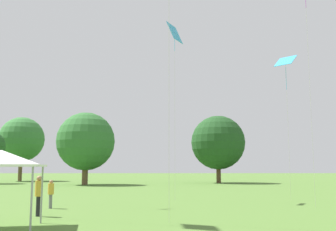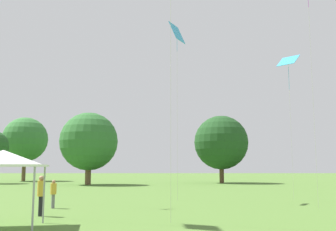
{
  "view_description": "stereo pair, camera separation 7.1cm",
  "coord_description": "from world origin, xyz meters",
  "px_view_note": "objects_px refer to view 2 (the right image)",
  "views": [
    {
      "loc": [
        0.15,
        -6.17,
        2.2
      ],
      "look_at": [
        0.11,
        5.59,
        3.76
      ],
      "focal_mm": 42.0,
      "sensor_mm": 36.0,
      "label": 1
    },
    {
      "loc": [
        0.22,
        -6.17,
        2.2
      ],
      "look_at": [
        0.11,
        5.59,
        3.76
      ],
      "focal_mm": 42.0,
      "sensor_mm": 36.0,
      "label": 2
    }
  ],
  "objects_px": {
    "person_standing_1": "(53,191)",
    "person_standing_4": "(41,192)",
    "distant_tree_0": "(221,143)",
    "kite_5": "(177,35)",
    "kite_6": "(288,63)",
    "canopy_tent": "(3,159)",
    "distant_tree_3": "(25,139)",
    "distant_tree_1": "(89,141)"
  },
  "relations": [
    {
      "from": "person_standing_1",
      "to": "distant_tree_3",
      "type": "height_order",
      "value": "distant_tree_3"
    },
    {
      "from": "person_standing_4",
      "to": "distant_tree_3",
      "type": "distance_m",
      "value": 50.85
    },
    {
      "from": "person_standing_1",
      "to": "distant_tree_3",
      "type": "bearing_deg",
      "value": -137.66
    },
    {
      "from": "person_standing_1",
      "to": "person_standing_4",
      "type": "bearing_deg",
      "value": 27.55
    },
    {
      "from": "kite_5",
      "to": "distant_tree_3",
      "type": "distance_m",
      "value": 45.9
    },
    {
      "from": "person_standing_1",
      "to": "kite_5",
      "type": "relative_size",
      "value": 0.12
    },
    {
      "from": "distant_tree_0",
      "to": "distant_tree_1",
      "type": "bearing_deg",
      "value": -161.83
    },
    {
      "from": "distant_tree_0",
      "to": "kite_5",
      "type": "bearing_deg",
      "value": -102.74
    },
    {
      "from": "canopy_tent",
      "to": "kite_6",
      "type": "distance_m",
      "value": 20.39
    },
    {
      "from": "canopy_tent",
      "to": "distant_tree_1",
      "type": "xyz_separation_m",
      "value": [
        -4.61,
        36.79,
        3.07
      ]
    },
    {
      "from": "distant_tree_0",
      "to": "distant_tree_1",
      "type": "distance_m",
      "value": 19.01
    },
    {
      "from": "distant_tree_3",
      "to": "person_standing_1",
      "type": "bearing_deg",
      "value": -67.54
    },
    {
      "from": "person_standing_1",
      "to": "kite_6",
      "type": "xyz_separation_m",
      "value": [
        14.72,
        5.29,
        8.61
      ]
    },
    {
      "from": "person_standing_4",
      "to": "kite_5",
      "type": "xyz_separation_m",
      "value": [
        6.4,
        8.74,
        10.46
      ]
    },
    {
      "from": "person_standing_4",
      "to": "distant_tree_0",
      "type": "distance_m",
      "value": 41.41
    },
    {
      "from": "distant_tree_1",
      "to": "distant_tree_0",
      "type": "bearing_deg",
      "value": 18.17
    },
    {
      "from": "canopy_tent",
      "to": "distant_tree_0",
      "type": "distance_m",
      "value": 44.91
    },
    {
      "from": "person_standing_4",
      "to": "distant_tree_1",
      "type": "distance_m",
      "value": 33.68
    },
    {
      "from": "person_standing_4",
      "to": "distant_tree_0",
      "type": "height_order",
      "value": "distant_tree_0"
    },
    {
      "from": "kite_5",
      "to": "distant_tree_0",
      "type": "xyz_separation_m",
      "value": [
        6.83,
        30.22,
        -5.75
      ]
    },
    {
      "from": "person_standing_1",
      "to": "person_standing_4",
      "type": "xyz_separation_m",
      "value": [
        0.47,
        -3.51,
        0.2
      ]
    },
    {
      "from": "distant_tree_0",
      "to": "kite_6",
      "type": "bearing_deg",
      "value": -88.06
    },
    {
      "from": "person_standing_1",
      "to": "kite_5",
      "type": "height_order",
      "value": "kite_5"
    },
    {
      "from": "canopy_tent",
      "to": "distant_tree_1",
      "type": "bearing_deg",
      "value": 97.15
    },
    {
      "from": "canopy_tent",
      "to": "kite_6",
      "type": "bearing_deg",
      "value": 40.96
    },
    {
      "from": "person_standing_1",
      "to": "kite_5",
      "type": "distance_m",
      "value": 13.71
    },
    {
      "from": "kite_6",
      "to": "distant_tree_3",
      "type": "relative_size",
      "value": 0.96
    },
    {
      "from": "kite_6",
      "to": "distant_tree_0",
      "type": "bearing_deg",
      "value": 179.33
    },
    {
      "from": "canopy_tent",
      "to": "distant_tree_3",
      "type": "distance_m",
      "value": 54.15
    },
    {
      "from": "person_standing_4",
      "to": "canopy_tent",
      "type": "relative_size",
      "value": 0.53
    },
    {
      "from": "kite_6",
      "to": "distant_tree_3",
      "type": "height_order",
      "value": "distant_tree_3"
    },
    {
      "from": "person_standing_4",
      "to": "canopy_tent",
      "type": "xyz_separation_m",
      "value": [
        -0.22,
        -3.76,
        1.42
      ]
    },
    {
      "from": "canopy_tent",
      "to": "distant_tree_3",
      "type": "xyz_separation_m",
      "value": [
        -18.25,
        50.8,
        4.33
      ]
    },
    {
      "from": "distant_tree_1",
      "to": "distant_tree_3",
      "type": "bearing_deg",
      "value": 134.24
    },
    {
      "from": "person_standing_4",
      "to": "canopy_tent",
      "type": "distance_m",
      "value": 4.03
    },
    {
      "from": "canopy_tent",
      "to": "distant_tree_3",
      "type": "relative_size",
      "value": 0.33
    },
    {
      "from": "person_standing_1",
      "to": "distant_tree_1",
      "type": "distance_m",
      "value": 30.21
    },
    {
      "from": "person_standing_4",
      "to": "kite_6",
      "type": "relative_size",
      "value": 0.18
    },
    {
      "from": "kite_5",
      "to": "kite_6",
      "type": "distance_m",
      "value": 8.11
    },
    {
      "from": "kite_5",
      "to": "kite_6",
      "type": "bearing_deg",
      "value": -17.58
    },
    {
      "from": "person_standing_1",
      "to": "distant_tree_3",
      "type": "relative_size",
      "value": 0.14
    },
    {
      "from": "person_standing_4",
      "to": "distant_tree_0",
      "type": "xyz_separation_m",
      "value": [
        13.23,
        38.96,
        4.71
      ]
    }
  ]
}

